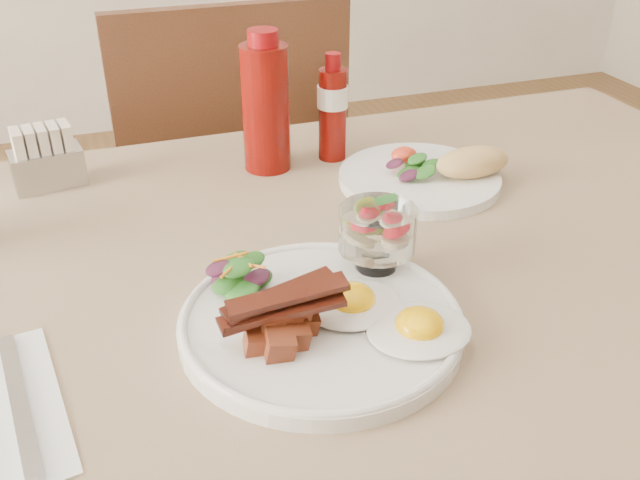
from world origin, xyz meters
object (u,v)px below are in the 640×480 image
(table, at_px, (346,329))
(ketchup_bottle, at_px, (266,106))
(main_plate, at_px, (321,323))
(hot_sauce_bottle, at_px, (333,109))
(fruit_cup, at_px, (377,229))
(second_plate, at_px, (432,173))
(chair_far, at_px, (228,196))
(sugar_caddy, at_px, (46,160))

(table, bearing_deg, ketchup_bottle, 92.27)
(main_plate, relative_size, hot_sauce_bottle, 1.78)
(fruit_cup, xyz_separation_m, hot_sauce_bottle, (0.07, 0.33, 0.01))
(main_plate, bearing_deg, ketchup_bottle, 81.83)
(hot_sauce_bottle, bearing_deg, main_plate, -111.72)
(second_plate, bearing_deg, main_plate, -134.12)
(fruit_cup, height_order, second_plate, fruit_cup)
(table, xyz_separation_m, second_plate, (0.19, 0.16, 0.10))
(chair_far, distance_m, hot_sauce_bottle, 0.49)
(sugar_caddy, bearing_deg, main_plate, -69.25)
(main_plate, bearing_deg, table, 56.00)
(chair_far, distance_m, second_plate, 0.59)
(main_plate, distance_m, ketchup_bottle, 0.40)
(second_plate, xyz_separation_m, ketchup_bottle, (-0.20, 0.13, 0.08))
(table, distance_m, second_plate, 0.27)
(table, xyz_separation_m, main_plate, (-0.07, -0.10, 0.10))
(ketchup_bottle, relative_size, hot_sauce_bottle, 1.26)
(main_plate, bearing_deg, fruit_cup, 37.59)
(second_plate, height_order, sugar_caddy, sugar_caddy)
(chair_far, distance_m, ketchup_bottle, 0.49)
(chair_far, bearing_deg, hot_sauce_bottle, -76.62)
(main_plate, bearing_deg, sugar_caddy, 119.43)
(ketchup_bottle, distance_m, sugar_caddy, 0.31)
(second_plate, height_order, ketchup_bottle, ketchup_bottle)
(ketchup_bottle, height_order, hot_sauce_bottle, ketchup_bottle)
(chair_far, xyz_separation_m, main_plate, (-0.07, -0.76, 0.24))
(table, height_order, fruit_cup, fruit_cup)
(main_plate, xyz_separation_m, sugar_caddy, (-0.24, 0.43, 0.03))
(fruit_cup, bearing_deg, table, 119.79)
(chair_far, xyz_separation_m, ketchup_bottle, (-0.01, -0.37, 0.32))
(ketchup_bottle, bearing_deg, table, -87.73)
(table, height_order, hot_sauce_bottle, hot_sauce_bottle)
(second_plate, bearing_deg, ketchup_bottle, 147.69)
(main_plate, bearing_deg, chair_far, 84.94)
(fruit_cup, relative_size, sugar_caddy, 0.84)
(chair_far, xyz_separation_m, fruit_cup, (0.02, -0.70, 0.29))
(second_plate, xyz_separation_m, hot_sauce_bottle, (-0.10, 0.13, 0.06))
(main_plate, height_order, sugar_caddy, sugar_caddy)
(table, distance_m, sugar_caddy, 0.47)
(table, bearing_deg, second_plate, 41.00)
(table, bearing_deg, fruit_cup, -60.21)
(main_plate, distance_m, fruit_cup, 0.12)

